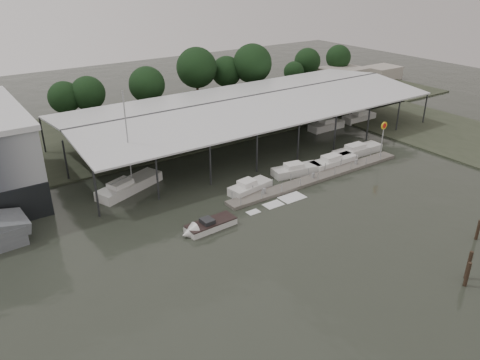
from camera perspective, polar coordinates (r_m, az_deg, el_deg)
ground at (r=46.53m, az=4.54°, el=-8.50°), size 200.00×200.00×0.00m
land_strip_far at (r=80.13m, az=-14.74°, el=5.55°), size 140.00×30.00×0.30m
land_strip_east at (r=84.46m, az=24.53°, el=5.07°), size 20.00×60.00×0.30m
covered_boat_shed at (r=74.02m, az=1.30°, el=9.68°), size 58.24×24.00×6.96m
floating_dock at (r=61.85m, az=9.55°, el=0.34°), size 28.00×2.00×1.40m
shell_fuel_sign at (r=68.96m, az=17.06°, el=5.51°), size 1.10×0.18×5.55m
distant_commercial_buildings at (r=114.77m, az=13.77°, el=12.29°), size 22.00×8.00×4.00m
white_sailboat at (r=59.22m, az=-13.40°, el=-0.69°), size 9.35×5.76×12.66m
speedboat_underway at (r=49.58m, az=-4.08°, el=-5.66°), size 17.27×2.93×2.00m
moored_cruiser_0 at (r=57.36m, az=1.19°, el=-0.88°), size 5.93×3.00×1.70m
moored_cruiser_1 at (r=62.62m, az=6.83°, el=1.24°), size 6.91×3.31×1.70m
moored_cruiser_2 at (r=66.06m, az=11.28°, el=2.21°), size 7.39×2.21×1.70m
moored_cruiser_3 at (r=70.86m, az=14.06°, el=3.52°), size 8.34×2.39×1.70m
horizon_tree_line at (r=93.25m, az=-2.44°, el=13.11°), size 67.89×10.71×11.52m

